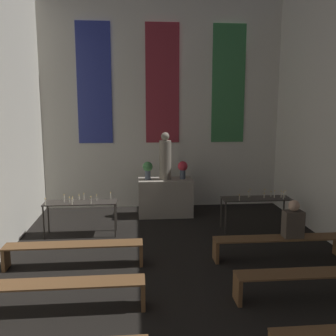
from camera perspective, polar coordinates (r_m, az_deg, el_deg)
The scene contains 12 objects.
wall_back at distance 10.55m, azimuth -0.88°, elevation 9.74°, with size 6.82×0.16×5.76m.
altar at distance 9.84m, azimuth -0.42°, elevation -4.48°, with size 1.40×0.69×0.97m.
statue at distance 9.64m, azimuth -0.42°, elevation 1.56°, with size 0.31×0.31×1.22m.
flower_vase_left at distance 9.66m, azimuth -3.11°, elevation -0.09°, with size 0.26×0.26×0.46m.
flower_vase_right at distance 9.73m, azimuth 2.25°, elevation -0.01°, with size 0.26×0.26×0.46m.
candle_rack_left at distance 8.54m, azimuth -13.19°, elevation -5.56°, with size 1.59×0.50×0.94m.
candle_rack_right at distance 8.90m, azimuth 13.33°, elevation -4.96°, with size 1.59×0.50×0.94m.
pew_third_left at distance 5.71m, azimuth -16.50°, elevation -17.28°, with size 2.45×0.36×0.42m.
pew_third_right at distance 6.21m, azimuth 21.67°, elevation -15.34°, with size 2.45×0.36×0.42m.
pew_back_left at distance 7.05m, azimuth -14.11°, elevation -11.90°, with size 2.45×0.36×0.42m.
pew_back_right at distance 7.46m, azimuth 16.49°, elevation -10.81°, with size 2.45×0.36×0.42m.
person_seated at distance 7.43m, azimuth 18.53°, elevation -7.65°, with size 0.36×0.24×0.71m.
Camera 1 is at (-0.78, -0.56, 2.86)m, focal length 40.00 mm.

